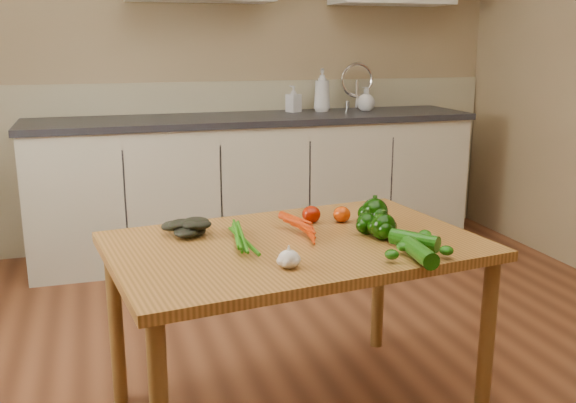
{
  "coord_description": "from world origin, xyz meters",
  "views": [
    {
      "loc": [
        -0.78,
        -1.8,
        1.36
      ],
      "look_at": [
        -0.09,
        0.5,
        0.76
      ],
      "focal_mm": 40.0,
      "sensor_mm": 36.0,
      "label": 1
    }
  ],
  "objects_px": {
    "tomato_b": "(342,214)",
    "tomato_c": "(374,213)",
    "garlic_bulb": "(289,259)",
    "soap_bottle_c": "(366,99)",
    "zucchini_b": "(419,252)",
    "soap_bottle_a": "(322,90)",
    "tomato_a": "(311,214)",
    "zucchini_a": "(414,240)",
    "soap_bottle_b": "(294,99)",
    "pepper_c": "(383,227)",
    "pepper_b": "(375,212)",
    "table": "(295,261)",
    "leafy_greens": "(184,223)",
    "carrot_bunch": "(283,230)",
    "pepper_a": "(367,224)"
  },
  "relations": [
    {
      "from": "pepper_a",
      "to": "pepper_c",
      "type": "height_order",
      "value": "pepper_c"
    },
    {
      "from": "carrot_bunch",
      "to": "zucchini_a",
      "type": "height_order",
      "value": "carrot_bunch"
    },
    {
      "from": "pepper_b",
      "to": "zucchini_a",
      "type": "bearing_deg",
      "value": -87.43
    },
    {
      "from": "tomato_c",
      "to": "pepper_b",
      "type": "bearing_deg",
      "value": -114.47
    },
    {
      "from": "soap_bottle_c",
      "to": "zucchini_b",
      "type": "relative_size",
      "value": 0.85
    },
    {
      "from": "soap_bottle_a",
      "to": "tomato_a",
      "type": "distance_m",
      "value": 2.0
    },
    {
      "from": "pepper_c",
      "to": "tomato_c",
      "type": "distance_m",
      "value": 0.22
    },
    {
      "from": "soap_bottle_b",
      "to": "tomato_a",
      "type": "relative_size",
      "value": 2.42
    },
    {
      "from": "soap_bottle_c",
      "to": "tomato_b",
      "type": "xyz_separation_m",
      "value": [
        -0.89,
        -1.82,
        -0.27
      ]
    },
    {
      "from": "carrot_bunch",
      "to": "tomato_b",
      "type": "xyz_separation_m",
      "value": [
        0.28,
        0.14,
        -0.0
      ]
    },
    {
      "from": "soap_bottle_a",
      "to": "tomato_b",
      "type": "height_order",
      "value": "soap_bottle_a"
    },
    {
      "from": "garlic_bulb",
      "to": "soap_bottle_b",
      "type": "bearing_deg",
      "value": 72.27
    },
    {
      "from": "soap_bottle_c",
      "to": "carrot_bunch",
      "type": "xyz_separation_m",
      "value": [
        -1.17,
        -1.96,
        -0.27
      ]
    },
    {
      "from": "table",
      "to": "zucchini_a",
      "type": "distance_m",
      "value": 0.42
    },
    {
      "from": "leafy_greens",
      "to": "pepper_c",
      "type": "xyz_separation_m",
      "value": [
        0.66,
        -0.26,
        0.0
      ]
    },
    {
      "from": "garlic_bulb",
      "to": "zucchini_b",
      "type": "xyz_separation_m",
      "value": [
        0.42,
        -0.06,
        -0.0
      ]
    },
    {
      "from": "zucchini_a",
      "to": "zucchini_b",
      "type": "distance_m",
      "value": 0.13
    },
    {
      "from": "leafy_greens",
      "to": "garlic_bulb",
      "type": "distance_m",
      "value": 0.52
    },
    {
      "from": "soap_bottle_a",
      "to": "zucchini_b",
      "type": "relative_size",
      "value": 1.53
    },
    {
      "from": "table",
      "to": "tomato_c",
      "type": "bearing_deg",
      "value": 13.42
    },
    {
      "from": "zucchini_a",
      "to": "zucchini_b",
      "type": "bearing_deg",
      "value": -110.95
    },
    {
      "from": "soap_bottle_b",
      "to": "zucchini_a",
      "type": "height_order",
      "value": "soap_bottle_b"
    },
    {
      "from": "pepper_b",
      "to": "garlic_bulb",
      "type": "bearing_deg",
      "value": -141.48
    },
    {
      "from": "zucchini_b",
      "to": "pepper_b",
      "type": "bearing_deg",
      "value": 85.4
    },
    {
      "from": "soap_bottle_a",
      "to": "tomato_c",
      "type": "height_order",
      "value": "soap_bottle_a"
    },
    {
      "from": "soap_bottle_b",
      "to": "soap_bottle_c",
      "type": "xyz_separation_m",
      "value": [
        0.5,
        -0.07,
        -0.01
      ]
    },
    {
      "from": "soap_bottle_b",
      "to": "pepper_a",
      "type": "height_order",
      "value": "soap_bottle_b"
    },
    {
      "from": "soap_bottle_c",
      "to": "zucchini_a",
      "type": "xyz_separation_m",
      "value": [
        -0.78,
        -2.19,
        -0.27
      ]
    },
    {
      "from": "garlic_bulb",
      "to": "tomato_c",
      "type": "xyz_separation_m",
      "value": [
        0.47,
        0.39,
        0.01
      ]
    },
    {
      "from": "tomato_b",
      "to": "tomato_c",
      "type": "xyz_separation_m",
      "value": [
        0.12,
        -0.04,
        0.01
      ]
    },
    {
      "from": "carrot_bunch",
      "to": "garlic_bulb",
      "type": "relative_size",
      "value": 3.48
    },
    {
      "from": "table",
      "to": "pepper_c",
      "type": "bearing_deg",
      "value": -20.24
    },
    {
      "from": "soap_bottle_a",
      "to": "leafy_greens",
      "type": "relative_size",
      "value": 1.57
    },
    {
      "from": "tomato_b",
      "to": "zucchini_a",
      "type": "height_order",
      "value": "tomato_b"
    },
    {
      "from": "carrot_bunch",
      "to": "pepper_a",
      "type": "distance_m",
      "value": 0.31
    },
    {
      "from": "pepper_b",
      "to": "tomato_c",
      "type": "xyz_separation_m",
      "value": [
        0.02,
        0.04,
        -0.01
      ]
    },
    {
      "from": "carrot_bunch",
      "to": "pepper_b",
      "type": "bearing_deg",
      "value": 1.19
    },
    {
      "from": "soap_bottle_c",
      "to": "leafy_greens",
      "type": "distance_m",
      "value": 2.36
    },
    {
      "from": "carrot_bunch",
      "to": "leafy_greens",
      "type": "bearing_deg",
      "value": 148.51
    },
    {
      "from": "garlic_bulb",
      "to": "tomato_c",
      "type": "distance_m",
      "value": 0.61
    },
    {
      "from": "soap_bottle_b",
      "to": "garlic_bulb",
      "type": "relative_size",
      "value": 2.58
    },
    {
      "from": "soap_bottle_b",
      "to": "zucchini_b",
      "type": "bearing_deg",
      "value": 56.19
    },
    {
      "from": "leafy_greens",
      "to": "pepper_c",
      "type": "relative_size",
      "value": 1.96
    },
    {
      "from": "tomato_b",
      "to": "tomato_c",
      "type": "distance_m",
      "value": 0.13
    },
    {
      "from": "soap_bottle_c",
      "to": "pepper_b",
      "type": "bearing_deg",
      "value": -12.06
    },
    {
      "from": "pepper_c",
      "to": "zucchini_b",
      "type": "distance_m",
      "value": 0.25
    },
    {
      "from": "table",
      "to": "tomato_a",
      "type": "distance_m",
      "value": 0.27
    },
    {
      "from": "table",
      "to": "soap_bottle_b",
      "type": "distance_m",
      "value": 2.2
    },
    {
      "from": "pepper_b",
      "to": "zucchini_b",
      "type": "distance_m",
      "value": 0.42
    },
    {
      "from": "table",
      "to": "pepper_a",
      "type": "xyz_separation_m",
      "value": [
        0.27,
        0.01,
        0.11
      ]
    }
  ]
}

